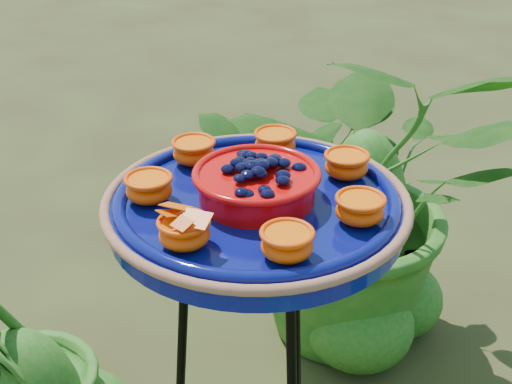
# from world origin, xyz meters

# --- Properties ---
(feeder_dish) EXTENTS (0.58, 0.58, 0.11)m
(feeder_dish) POSITION_xyz_m (-0.07, -0.12, 0.98)
(feeder_dish) COLOR #080E5F
(feeder_dish) RESTS_ON tripod_stand
(shrub_back_left) EXTENTS (1.22, 1.19, 1.03)m
(shrub_back_left) POSITION_xyz_m (-0.53, 0.71, 0.51)
(shrub_back_left) COLOR #195516
(shrub_back_left) RESTS_ON ground
(shrub_front_left) EXTENTS (0.54, 0.54, 0.77)m
(shrub_front_left) POSITION_xyz_m (-0.61, -0.38, 0.39)
(shrub_front_left) COLOR #195516
(shrub_front_left) RESTS_ON ground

